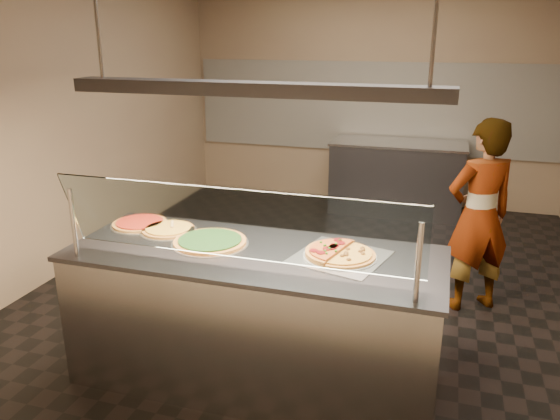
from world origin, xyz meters
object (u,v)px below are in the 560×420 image
(half_pizza_pepperoni, at_px, (324,250))
(heat_lamp_housing, at_px, (252,89))
(pizza_spinach, at_px, (210,241))
(pizza_spatula, at_px, (178,226))
(pizza_cheese, at_px, (169,229))
(sneeze_guard, at_px, (233,225))
(pizza_tomato, at_px, (140,223))
(half_pizza_sausage, at_px, (357,255))
(prep_table, at_px, (397,177))
(serving_counter, at_px, (255,316))
(worker, at_px, (479,217))
(perforated_tray, at_px, (340,256))

(half_pizza_pepperoni, bearing_deg, heat_lamp_housing, -170.20)
(pizza_spinach, distance_m, pizza_spatula, 0.36)
(pizza_cheese, xyz_separation_m, pizza_spatula, (0.05, 0.03, 0.01))
(sneeze_guard, relative_size, pizza_tomato, 5.19)
(half_pizza_sausage, distance_m, pizza_spinach, 0.97)
(pizza_spinach, distance_m, pizza_tomato, 0.67)
(pizza_spatula, height_order, prep_table, pizza_spatula)
(pizza_spinach, xyz_separation_m, pizza_cheese, (-0.38, 0.13, -0.00))
(serving_counter, xyz_separation_m, pizza_tomato, (-0.97, 0.24, 0.48))
(prep_table, bearing_deg, worker, -70.13)
(pizza_tomato, xyz_separation_m, prep_table, (1.49, 3.76, -0.48))
(pizza_cheese, distance_m, pizza_tomato, 0.27)
(prep_table, bearing_deg, pizza_cheese, -107.86)
(pizza_cheese, xyz_separation_m, worker, (2.13, 1.34, -0.13))
(half_pizza_sausage, distance_m, prep_table, 3.96)
(pizza_spinach, xyz_separation_m, worker, (1.75, 1.47, -0.13))
(half_pizza_pepperoni, relative_size, pizza_cheese, 1.20)
(pizza_spatula, distance_m, heat_lamp_housing, 1.20)
(pizza_tomato, bearing_deg, sneeze_guard, -30.93)
(perforated_tray, xyz_separation_m, pizza_tomato, (-1.51, 0.16, 0.01))
(worker, bearing_deg, prep_table, -101.12)
(pizza_tomato, xyz_separation_m, worker, (2.39, 1.28, -0.13))
(prep_table, bearing_deg, serving_counter, -97.49)
(serving_counter, height_order, half_pizza_pepperoni, half_pizza_pepperoni)
(pizza_spatula, bearing_deg, pizza_spinach, -26.98)
(pizza_spinach, bearing_deg, pizza_tomato, 163.61)
(serving_counter, height_order, worker, worker)
(pizza_spinach, xyz_separation_m, pizza_spatula, (-0.32, 0.17, 0.01))
(pizza_cheese, xyz_separation_m, prep_table, (1.23, 3.82, -0.48))
(pizza_tomato, bearing_deg, pizza_cheese, -12.26)
(half_pizza_sausage, bearing_deg, serving_counter, -173.42)
(half_pizza_sausage, distance_m, pizza_cheese, 1.36)
(sneeze_guard, xyz_separation_m, half_pizza_pepperoni, (0.44, 0.42, -0.26))
(pizza_cheese, xyz_separation_m, heat_lamp_housing, (0.70, -0.18, 1.01))
(pizza_spinach, distance_m, heat_lamp_housing, 1.06)
(half_pizza_sausage, xyz_separation_m, pizza_cheese, (-1.35, 0.10, -0.01))
(perforated_tray, distance_m, prep_table, 3.95)
(serving_counter, xyz_separation_m, pizza_cheese, (-0.70, 0.18, 0.48))
(worker, bearing_deg, half_pizza_pepperoni, 24.64)
(perforated_tray, relative_size, half_pizza_pepperoni, 1.35)
(perforated_tray, distance_m, heat_lamp_housing, 1.15)
(perforated_tray, height_order, half_pizza_sausage, half_pizza_sausage)
(sneeze_guard, distance_m, half_pizza_pepperoni, 0.66)
(half_pizza_sausage, distance_m, pizza_tomato, 1.62)
(half_pizza_pepperoni, bearing_deg, pizza_spatula, 172.79)
(perforated_tray, xyz_separation_m, worker, (0.88, 1.44, -0.12))
(pizza_cheese, distance_m, pizza_spatula, 0.07)
(sneeze_guard, relative_size, half_pizza_pepperoni, 4.58)
(perforated_tray, distance_m, pizza_spinach, 0.87)
(sneeze_guard, xyz_separation_m, half_pizza_sausage, (0.65, 0.42, -0.27))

